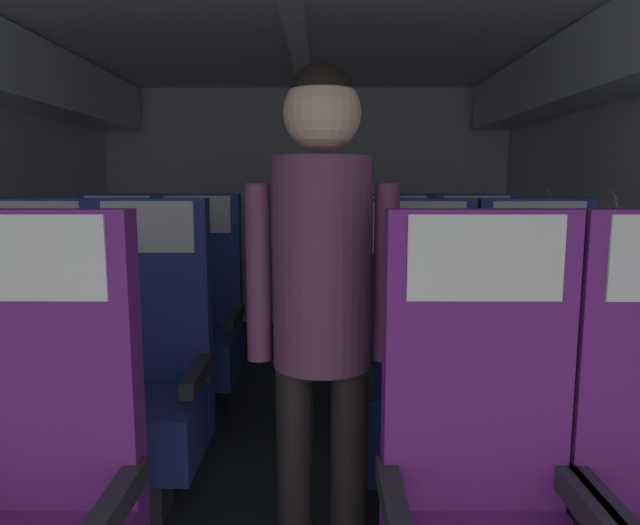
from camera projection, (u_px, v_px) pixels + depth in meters
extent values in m
cube|color=#23282D|center=(290.00, 472.00, 2.51)|extent=(3.84, 5.86, 0.02)
cube|color=silver|center=(307.00, 206.00, 5.08)|extent=(3.72, 0.06, 2.12)
cylinder|color=white|center=(605.00, 212.00, 3.25)|extent=(0.01, 0.26, 0.26)
cylinder|color=white|center=(544.00, 206.00, 4.15)|extent=(0.01, 0.26, 0.26)
cube|color=#6B237A|center=(46.00, 361.00, 1.37)|extent=(0.45, 0.09, 0.74)
cube|color=#28282D|center=(110.00, 514.00, 1.21)|extent=(0.05, 0.40, 0.06)
cube|color=silver|center=(28.00, 258.00, 1.29)|extent=(0.36, 0.01, 0.20)
cube|color=#28282D|center=(609.00, 514.00, 1.21)|extent=(0.05, 0.40, 0.06)
cube|color=#6B237A|center=(476.00, 361.00, 1.37)|extent=(0.45, 0.09, 0.74)
cube|color=#28282D|center=(595.00, 514.00, 1.21)|extent=(0.05, 0.40, 0.06)
cube|color=#28282D|center=(396.00, 513.00, 1.22)|extent=(0.05, 0.40, 0.06)
cube|color=silver|center=(486.00, 258.00, 1.29)|extent=(0.36, 0.01, 0.20)
cube|color=#38383D|center=(34.00, 482.00, 2.19)|extent=(0.16, 0.17, 0.24)
cube|color=navy|center=(29.00, 424.00, 2.15)|extent=(0.45, 0.48, 0.24)
cube|color=navy|center=(45.00, 289.00, 2.28)|extent=(0.45, 0.09, 0.74)
cube|color=#28282D|center=(82.00, 372.00, 2.12)|extent=(0.05, 0.40, 0.06)
cube|color=silver|center=(35.00, 227.00, 2.20)|extent=(0.36, 0.01, 0.20)
cube|color=#38383D|center=(147.00, 484.00, 2.17)|extent=(0.16, 0.17, 0.24)
cube|color=navy|center=(144.00, 426.00, 2.14)|extent=(0.45, 0.48, 0.24)
cube|color=navy|center=(154.00, 290.00, 2.26)|extent=(0.45, 0.09, 0.74)
cube|color=#28282D|center=(199.00, 373.00, 2.11)|extent=(0.05, 0.40, 0.06)
cube|color=#28282D|center=(85.00, 373.00, 2.11)|extent=(0.05, 0.40, 0.06)
cube|color=silver|center=(148.00, 227.00, 2.18)|extent=(0.36, 0.01, 0.20)
cube|color=#38383D|center=(539.00, 485.00, 2.17)|extent=(0.16, 0.17, 0.24)
cube|color=navy|center=(543.00, 427.00, 2.13)|extent=(0.45, 0.48, 0.24)
cube|color=navy|center=(531.00, 291.00, 2.26)|extent=(0.45, 0.09, 0.74)
cube|color=#28282D|center=(603.00, 374.00, 2.10)|extent=(0.05, 0.40, 0.06)
cube|color=#28282D|center=(488.00, 374.00, 2.10)|extent=(0.05, 0.40, 0.06)
cube|color=silver|center=(538.00, 227.00, 2.17)|extent=(0.36, 0.01, 0.20)
cube|color=#38383D|center=(419.00, 485.00, 2.16)|extent=(0.16, 0.17, 0.24)
cube|color=navy|center=(421.00, 427.00, 2.13)|extent=(0.45, 0.48, 0.24)
cube|color=navy|center=(416.00, 291.00, 2.25)|extent=(0.45, 0.09, 0.74)
cube|color=#28282D|center=(480.00, 374.00, 2.10)|extent=(0.05, 0.40, 0.06)
cube|color=#28282D|center=(365.00, 374.00, 2.10)|extent=(0.05, 0.40, 0.06)
cube|color=silver|center=(419.00, 227.00, 2.17)|extent=(0.36, 0.01, 0.20)
cube|color=#38383D|center=(117.00, 396.00, 3.07)|extent=(0.16, 0.17, 0.24)
cube|color=navy|center=(115.00, 354.00, 3.04)|extent=(0.45, 0.48, 0.24)
cube|color=navy|center=(123.00, 260.00, 3.16)|extent=(0.45, 0.09, 0.74)
cube|color=#28282D|center=(153.00, 316.00, 3.01)|extent=(0.05, 0.40, 0.06)
cube|color=#28282D|center=(73.00, 316.00, 3.01)|extent=(0.05, 0.40, 0.06)
cube|color=silver|center=(118.00, 214.00, 3.08)|extent=(0.36, 0.01, 0.20)
cube|color=#38383D|center=(197.00, 398.00, 3.04)|extent=(0.16, 0.17, 0.24)
cube|color=navy|center=(196.00, 355.00, 3.01)|extent=(0.45, 0.48, 0.24)
cube|color=navy|center=(201.00, 260.00, 3.13)|extent=(0.45, 0.09, 0.74)
cube|color=#28282D|center=(235.00, 317.00, 2.98)|extent=(0.05, 0.40, 0.06)
cube|color=#28282D|center=(154.00, 317.00, 2.98)|extent=(0.05, 0.40, 0.06)
cube|color=silver|center=(197.00, 214.00, 3.05)|extent=(0.36, 0.01, 0.20)
cube|color=#38383D|center=(477.00, 398.00, 3.04)|extent=(0.16, 0.17, 0.24)
cube|color=navy|center=(479.00, 356.00, 3.00)|extent=(0.45, 0.48, 0.24)
cube|color=navy|center=(472.00, 260.00, 3.13)|extent=(0.45, 0.09, 0.74)
cube|color=#28282D|center=(521.00, 318.00, 2.97)|extent=(0.05, 0.40, 0.06)
cube|color=#28282D|center=(439.00, 318.00, 2.97)|extent=(0.05, 0.40, 0.06)
cube|color=silver|center=(476.00, 214.00, 3.04)|extent=(0.36, 0.01, 0.20)
cube|color=#38383D|center=(393.00, 397.00, 3.05)|extent=(0.16, 0.17, 0.24)
cube|color=navy|center=(394.00, 355.00, 3.02)|extent=(0.45, 0.48, 0.24)
cube|color=navy|center=(391.00, 260.00, 3.15)|extent=(0.45, 0.09, 0.74)
cube|color=#28282D|center=(435.00, 317.00, 2.99)|extent=(0.05, 0.40, 0.06)
cube|color=#28282D|center=(354.00, 317.00, 2.99)|extent=(0.05, 0.40, 0.06)
cube|color=silver|center=(393.00, 214.00, 3.06)|extent=(0.36, 0.01, 0.20)
cylinder|color=black|center=(295.00, 486.00, 1.68)|extent=(0.11, 0.11, 0.75)
cylinder|color=black|center=(349.00, 486.00, 1.68)|extent=(0.11, 0.11, 0.75)
cylinder|color=#5B2D4C|center=(322.00, 263.00, 1.58)|extent=(0.28, 0.28, 0.59)
cylinder|color=#5B2D4C|center=(258.00, 273.00, 1.59)|extent=(0.07, 0.07, 0.50)
cylinder|color=#5B2D4C|center=(386.00, 273.00, 1.59)|extent=(0.07, 0.07, 0.50)
sphere|color=tan|center=(322.00, 113.00, 1.53)|extent=(0.21, 0.21, 0.21)
sphere|color=black|center=(322.00, 96.00, 1.52)|extent=(0.18, 0.18, 0.18)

